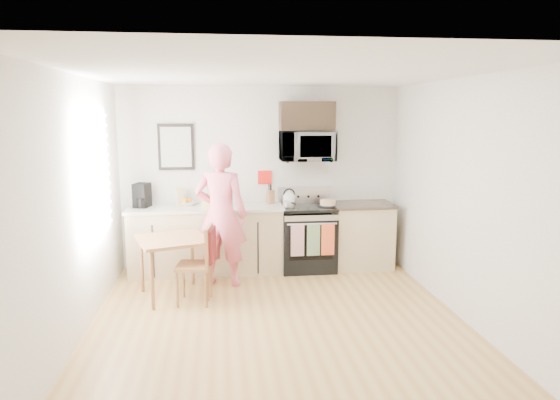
{
  "coord_description": "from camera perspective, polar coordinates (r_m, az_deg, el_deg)",
  "views": [
    {
      "loc": [
        -0.59,
        -4.87,
        2.22
      ],
      "look_at": [
        0.12,
        1.0,
        1.19
      ],
      "focal_mm": 32.0,
      "sensor_mm": 36.0,
      "label": 1
    }
  ],
  "objects": [
    {
      "name": "microwave",
      "position": [
        7.07,
        3.09,
        6.16
      ],
      "size": [
        0.76,
        0.51,
        0.42
      ],
      "primitive_type": "imported",
      "color": "#B9B9BE",
      "rests_on": "back_wall"
    },
    {
      "name": "upper_cabinet",
      "position": [
        7.1,
        3.06,
        9.57
      ],
      "size": [
        0.76,
        0.35,
        0.4
      ],
      "primitive_type": "cube",
      "color": "black",
      "rests_on": "back_wall"
    },
    {
      "name": "wall_art",
      "position": [
        7.19,
        -11.79,
        5.95
      ],
      "size": [
        0.5,
        0.04,
        0.65
      ],
      "color": "black",
      "rests_on": "back_wall"
    },
    {
      "name": "countertop_left",
      "position": [
        6.99,
        -8.48,
        -0.92
      ],
      "size": [
        2.14,
        0.64,
        0.04
      ],
      "primitive_type": "cube",
      "color": "beige",
      "rests_on": "cabinet_left"
    },
    {
      "name": "ceiling",
      "position": [
        4.92,
        0.03,
        14.35
      ],
      "size": [
        4.0,
        4.6,
        0.04
      ],
      "primitive_type": "cube",
      "color": "white",
      "rests_on": "back_wall"
    },
    {
      "name": "fruit_bowl",
      "position": [
        7.14,
        -10.52,
        -0.27
      ],
      "size": [
        0.24,
        0.24,
        0.1
      ],
      "color": "white",
      "rests_on": "countertop_left"
    },
    {
      "name": "cabinet_right",
      "position": [
        7.37,
        9.26,
        -4.11
      ],
      "size": [
        0.84,
        0.6,
        0.9
      ],
      "primitive_type": "cube",
      "color": "tan",
      "rests_on": "floor"
    },
    {
      "name": "pot",
      "position": [
        6.94,
        1.04,
        -0.48
      ],
      "size": [
        0.18,
        0.29,
        0.09
      ],
      "rotation": [
        0.0,
        0.0,
        0.28
      ],
      "color": "#B9B9BE",
      "rests_on": "range"
    },
    {
      "name": "window",
      "position": [
        5.87,
        -20.38,
        2.74
      ],
      "size": [
        0.06,
        1.4,
        1.5
      ],
      "color": "white",
      "rests_on": "left_wall"
    },
    {
      "name": "countertop_right",
      "position": [
        7.28,
        9.36,
        -0.52
      ],
      "size": [
        0.88,
        0.64,
        0.04
      ],
      "primitive_type": "cube",
      "color": "black",
      "rests_on": "cabinet_right"
    },
    {
      "name": "left_wall",
      "position": [
        5.15,
        -22.64,
        -1.14
      ],
      "size": [
        0.04,
        4.6,
        2.6
      ],
      "primitive_type": "cube",
      "color": "beige",
      "rests_on": "floor"
    },
    {
      "name": "front_wall",
      "position": [
        2.79,
        5.79,
        -9.34
      ],
      "size": [
        4.0,
        0.04,
        2.6
      ],
      "primitive_type": "cube",
      "color": "beige",
      "rests_on": "floor"
    },
    {
      "name": "bread_bag",
      "position": [
        6.8,
        -7.6,
        -0.55
      ],
      "size": [
        0.32,
        0.19,
        0.11
      ],
      "primitive_type": "cube",
      "rotation": [
        0.0,
        0.0,
        -0.18
      ],
      "color": "#D7B671",
      "rests_on": "countertop_left"
    },
    {
      "name": "knife_block",
      "position": [
        7.14,
        -1.09,
        0.37
      ],
      "size": [
        0.11,
        0.14,
        0.19
      ],
      "primitive_type": "cube",
      "rotation": [
        0.0,
        0.0,
        0.21
      ],
      "color": "brown",
      "rests_on": "countertop_left"
    },
    {
      "name": "range",
      "position": [
        7.18,
        3.14,
        -4.5
      ],
      "size": [
        0.76,
        0.7,
        1.16
      ],
      "color": "black",
      "rests_on": "floor"
    },
    {
      "name": "milk_carton",
      "position": [
        7.1,
        -11.47,
        0.33
      ],
      "size": [
        0.12,
        0.12,
        0.24
      ],
      "primitive_type": "cube",
      "rotation": [
        0.0,
        0.0,
        0.36
      ],
      "color": "tan",
      "rests_on": "countertop_left"
    },
    {
      "name": "coffee_maker",
      "position": [
        7.11,
        -15.5,
        0.44
      ],
      "size": [
        0.25,
        0.3,
        0.33
      ],
      "rotation": [
        0.0,
        0.0,
        -0.32
      ],
      "color": "black",
      "rests_on": "countertop_left"
    },
    {
      "name": "right_wall",
      "position": [
        5.59,
        20.83,
        -0.21
      ],
      "size": [
        0.04,
        4.6,
        2.6
      ],
      "primitive_type": "cube",
      "color": "beige",
      "rests_on": "floor"
    },
    {
      "name": "utensil_crock",
      "position": [
        7.06,
        -5.9,
        0.49
      ],
      "size": [
        0.11,
        0.11,
        0.33
      ],
      "color": "red",
      "rests_on": "countertop_left"
    },
    {
      "name": "floor",
      "position": [
        5.38,
        0.03,
        -14.44
      ],
      "size": [
        4.6,
        4.6,
        0.0
      ],
      "primitive_type": "plane",
      "color": "#A5763F",
      "rests_on": "ground"
    },
    {
      "name": "cake",
      "position": [
        7.07,
        5.49,
        -0.35
      ],
      "size": [
        0.27,
        0.27,
        0.09
      ],
      "color": "black",
      "rests_on": "range"
    },
    {
      "name": "chair",
      "position": [
        5.92,
        -8.59,
        -6.09
      ],
      "size": [
        0.48,
        0.45,
        0.93
      ],
      "rotation": [
        0.0,
        0.0,
        -0.15
      ],
      "color": "brown",
      "rests_on": "floor"
    },
    {
      "name": "wall_trivet",
      "position": [
        7.24,
        -1.75,
        2.6
      ],
      "size": [
        0.2,
        0.02,
        0.2
      ],
      "primitive_type": "cube",
      "color": "red",
      "rests_on": "back_wall"
    },
    {
      "name": "kettle",
      "position": [
        7.11,
        1.05,
        0.24
      ],
      "size": [
        0.19,
        0.19,
        0.24
      ],
      "color": "white",
      "rests_on": "range"
    },
    {
      "name": "dining_table",
      "position": [
        6.18,
        -12.15,
        -5.04
      ],
      "size": [
        0.86,
        0.86,
        0.73
      ],
      "rotation": [
        0.0,
        0.0,
        0.32
      ],
      "color": "brown",
      "rests_on": "floor"
    },
    {
      "name": "person",
      "position": [
        6.45,
        -6.77,
        -1.71
      ],
      "size": [
        0.77,
        0.6,
        1.86
      ],
      "primitive_type": "imported",
      "rotation": [
        0.0,
        0.0,
        2.9
      ],
      "color": "#D43A56",
      "rests_on": "floor"
    },
    {
      "name": "back_wall",
      "position": [
        7.25,
        -2.15,
        2.61
      ],
      "size": [
        4.0,
        0.04,
        2.6
      ],
      "primitive_type": "cube",
      "color": "beige",
      "rests_on": "floor"
    },
    {
      "name": "cabinet_left",
      "position": [
        7.1,
        -8.38,
        -4.65
      ],
      "size": [
        2.1,
        0.6,
        0.9
      ],
      "primitive_type": "cube",
      "color": "tan",
      "rests_on": "floor"
    }
  ]
}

